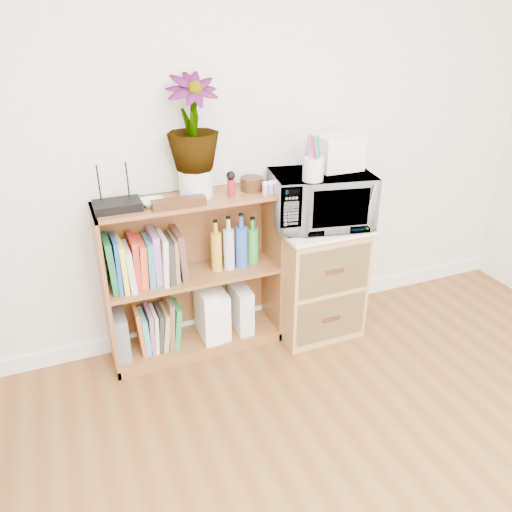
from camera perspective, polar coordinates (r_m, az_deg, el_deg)
skirting_board at (r=3.30m, az=-1.51°, el=-6.79°), size 4.00×0.02×0.10m
bookshelf at (r=2.87m, az=-7.15°, el=-2.45°), size 1.00×0.30×0.95m
wicker_unit at (r=3.12m, az=6.73°, el=-2.59°), size 0.50×0.45×0.70m
microwave at (r=2.90m, az=7.36°, el=6.45°), size 0.62×0.48×0.31m
pen_cup at (r=2.70m, az=6.54°, el=9.83°), size 0.11×0.11×0.12m
small_appliance at (r=2.92m, az=9.33°, el=11.63°), size 0.24×0.20×0.19m
router at (r=2.60m, az=-15.56°, el=5.59°), size 0.23×0.16×0.04m
white_bowl at (r=2.61m, az=-11.76°, el=6.00°), size 0.13×0.13×0.03m
plant_pot at (r=2.69m, az=-6.90°, el=8.28°), size 0.18×0.18×0.15m
potted_plant at (r=2.61m, az=-7.27°, el=14.83°), size 0.27×0.27×0.48m
trinket_box at (r=2.57m, az=-8.80°, el=6.04°), size 0.28×0.07×0.04m
kokeshi_doll at (r=2.69m, az=-2.88°, el=7.80°), size 0.04×0.04×0.09m
wooden_bowl at (r=2.78m, az=-0.52°, el=8.27°), size 0.12×0.12×0.07m
paint_jars at (r=2.73m, az=1.69°, el=7.63°), size 0.10×0.04×0.05m
file_box at (r=2.95m, az=-15.29°, el=-8.58°), size 0.08×0.21×0.27m
magazine_holder_left at (r=3.01m, az=-5.57°, el=-6.41°), size 0.10×0.26×0.32m
magazine_holder_mid at (r=3.03m, az=-4.44°, el=-6.38°), size 0.09×0.24×0.30m
magazine_holder_right at (r=3.07m, az=-1.77°, el=-5.89°), size 0.09×0.23×0.29m
cookbooks at (r=2.76m, az=-12.52°, el=-0.49°), size 0.42×0.20×0.30m
liquor_bottles at (r=2.86m, az=-2.35°, el=1.55°), size 0.29×0.07×0.32m
lower_books at (r=2.98m, az=-11.17°, el=-7.94°), size 0.26×0.19×0.30m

